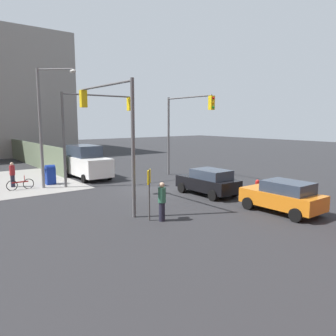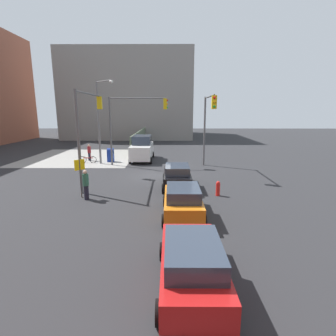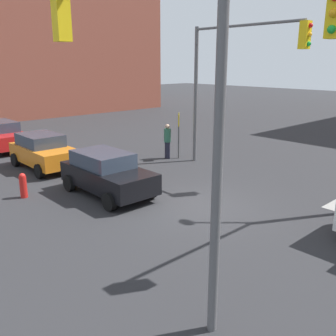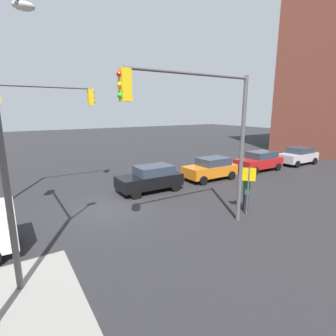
{
  "view_description": "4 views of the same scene",
  "coord_description": "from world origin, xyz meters",
  "px_view_note": "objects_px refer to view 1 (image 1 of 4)",
  "views": [
    {
      "loc": [
        -17.53,
        12.44,
        4.56
      ],
      "look_at": [
        -1.52,
        0.17,
        1.66
      ],
      "focal_mm": 35.0,
      "sensor_mm": 36.0,
      "label": 1
    },
    {
      "loc": [
        -20.73,
        -1.18,
        5.2
      ],
      "look_at": [
        -1.8,
        -1.05,
        1.08
      ],
      "focal_mm": 28.0,
      "sensor_mm": 36.0,
      "label": 2
    },
    {
      "loc": [
        8.35,
        -9.16,
        4.84
      ],
      "look_at": [
        -1.32,
        -0.27,
        1.16
      ],
      "focal_mm": 40.0,
      "sensor_mm": 36.0,
      "label": 3
    },
    {
      "loc": [
        4.43,
        12.49,
        5.1
      ],
      "look_at": [
        -3.28,
        0.28,
        1.87
      ],
      "focal_mm": 28.0,
      "sensor_mm": 36.0,
      "label": 4
    }
  ],
  "objects_px": {
    "traffic_signal_se_corner": "(184,120)",
    "bicycle_leaning_on_fence": "(20,184)",
    "street_lamp_corner": "(45,119)",
    "coupe_black": "(208,182)",
    "traffic_signal_ne_corner": "(93,120)",
    "pedestrian_waiting": "(162,201)",
    "van_white_delivery": "(86,162)",
    "traffic_signal_nw_corner": "(110,119)",
    "mailbox_blue": "(50,174)",
    "fire_hydrant": "(257,187)",
    "hatchback_orange": "(283,196)",
    "pedestrian_crossing": "(12,174)"
  },
  "relations": [
    {
      "from": "street_lamp_corner",
      "to": "van_white_delivery",
      "type": "relative_size",
      "value": 1.48
    },
    {
      "from": "van_white_delivery",
      "to": "pedestrian_crossing",
      "type": "height_order",
      "value": "van_white_delivery"
    },
    {
      "from": "traffic_signal_nw_corner",
      "to": "mailbox_blue",
      "type": "xyz_separation_m",
      "value": [
        8.46,
        0.5,
        -3.89
      ]
    },
    {
      "from": "street_lamp_corner",
      "to": "traffic_signal_nw_corner",
      "type": "bearing_deg",
      "value": -171.87
    },
    {
      "from": "hatchback_orange",
      "to": "coupe_black",
      "type": "bearing_deg",
      "value": 1.59
    },
    {
      "from": "street_lamp_corner",
      "to": "pedestrian_waiting",
      "type": "relative_size",
      "value": 4.42
    },
    {
      "from": "traffic_signal_nw_corner",
      "to": "fire_hydrant",
      "type": "xyz_separation_m",
      "value": [
        -2.74,
        -8.7,
        -4.17
      ]
    },
    {
      "from": "street_lamp_corner",
      "to": "coupe_black",
      "type": "bearing_deg",
      "value": -138.51
    },
    {
      "from": "hatchback_orange",
      "to": "coupe_black",
      "type": "distance_m",
      "value": 5.15
    },
    {
      "from": "traffic_signal_se_corner",
      "to": "bicycle_leaning_on_fence",
      "type": "bearing_deg",
      "value": 74.91
    },
    {
      "from": "traffic_signal_se_corner",
      "to": "hatchback_orange",
      "type": "relative_size",
      "value": 1.63
    },
    {
      "from": "bicycle_leaning_on_fence",
      "to": "pedestrian_waiting",
      "type": "bearing_deg",
      "value": -163.41
    },
    {
      "from": "traffic_signal_ne_corner",
      "to": "van_white_delivery",
      "type": "height_order",
      "value": "traffic_signal_ne_corner"
    },
    {
      "from": "van_white_delivery",
      "to": "fire_hydrant",
      "type": "bearing_deg",
      "value": -153.78
    },
    {
      "from": "fire_hydrant",
      "to": "pedestrian_waiting",
      "type": "bearing_deg",
      "value": 95.71
    },
    {
      "from": "traffic_signal_se_corner",
      "to": "street_lamp_corner",
      "type": "bearing_deg",
      "value": 75.98
    },
    {
      "from": "fire_hydrant",
      "to": "pedestrian_crossing",
      "type": "distance_m",
      "value": 16.55
    },
    {
      "from": "pedestrian_waiting",
      "to": "mailbox_blue",
      "type": "bearing_deg",
      "value": 93.92
    },
    {
      "from": "traffic_signal_se_corner",
      "to": "pedestrian_crossing",
      "type": "distance_m",
      "value": 13.21
    },
    {
      "from": "coupe_black",
      "to": "bicycle_leaning_on_fence",
      "type": "height_order",
      "value": "coupe_black"
    },
    {
      "from": "traffic_signal_se_corner",
      "to": "pedestrian_waiting",
      "type": "xyz_separation_m",
      "value": [
        -8.25,
        8.3,
        -3.68
      ]
    },
    {
      "from": "traffic_signal_ne_corner",
      "to": "bicycle_leaning_on_fence",
      "type": "distance_m",
      "value": 6.56
    },
    {
      "from": "coupe_black",
      "to": "van_white_delivery",
      "type": "distance_m",
      "value": 10.97
    },
    {
      "from": "traffic_signal_nw_corner",
      "to": "bicycle_leaning_on_fence",
      "type": "xyz_separation_m",
      "value": [
        7.86,
        2.7,
        -4.31
      ]
    },
    {
      "from": "coupe_black",
      "to": "pedestrian_waiting",
      "type": "bearing_deg",
      "value": 115.27
    },
    {
      "from": "van_white_delivery",
      "to": "traffic_signal_se_corner",
      "type": "bearing_deg",
      "value": -126.95
    },
    {
      "from": "mailbox_blue",
      "to": "bicycle_leaning_on_fence",
      "type": "xyz_separation_m",
      "value": [
        -0.6,
        2.2,
        -0.42
      ]
    },
    {
      "from": "traffic_signal_nw_corner",
      "to": "pedestrian_crossing",
      "type": "xyz_separation_m",
      "value": [
        9.06,
        2.9,
        -3.74
      ]
    },
    {
      "from": "traffic_signal_ne_corner",
      "to": "fire_hydrant",
      "type": "xyz_separation_m",
      "value": [
        -9.5,
        -6.56,
        -4.15
      ]
    },
    {
      "from": "hatchback_orange",
      "to": "van_white_delivery",
      "type": "distance_m",
      "value": 15.97
    },
    {
      "from": "van_white_delivery",
      "to": "bicycle_leaning_on_fence",
      "type": "xyz_separation_m",
      "value": [
        -1.58,
        5.4,
        -0.93
      ]
    },
    {
      "from": "traffic_signal_se_corner",
      "to": "mailbox_blue",
      "type": "bearing_deg",
      "value": 68.43
    },
    {
      "from": "coupe_black",
      "to": "traffic_signal_nw_corner",
      "type": "bearing_deg",
      "value": 81.24
    },
    {
      "from": "traffic_signal_se_corner",
      "to": "mailbox_blue",
      "type": "xyz_separation_m",
      "value": [
        3.75,
        9.5,
        -3.86
      ]
    },
    {
      "from": "traffic_signal_nw_corner",
      "to": "coupe_black",
      "type": "bearing_deg",
      "value": -98.76
    },
    {
      "from": "traffic_signal_ne_corner",
      "to": "mailbox_blue",
      "type": "relative_size",
      "value": 4.55
    },
    {
      "from": "traffic_signal_nw_corner",
      "to": "van_white_delivery",
      "type": "height_order",
      "value": "traffic_signal_nw_corner"
    },
    {
      "from": "mailbox_blue",
      "to": "van_white_delivery",
      "type": "distance_m",
      "value": 3.39
    },
    {
      "from": "pedestrian_waiting",
      "to": "traffic_signal_se_corner",
      "type": "bearing_deg",
      "value": 43.02
    },
    {
      "from": "fire_hydrant",
      "to": "hatchback_orange",
      "type": "distance_m",
      "value": 4.13
    },
    {
      "from": "traffic_signal_ne_corner",
      "to": "traffic_signal_se_corner",
      "type": "bearing_deg",
      "value": -106.67
    },
    {
      "from": "bicycle_leaning_on_fence",
      "to": "hatchback_orange",
      "type": "bearing_deg",
      "value": -147.11
    },
    {
      "from": "street_lamp_corner",
      "to": "mailbox_blue",
      "type": "distance_m",
      "value": 4.17
    },
    {
      "from": "street_lamp_corner",
      "to": "bicycle_leaning_on_fence",
      "type": "relative_size",
      "value": 4.57
    },
    {
      "from": "street_lamp_corner",
      "to": "fire_hydrant",
      "type": "height_order",
      "value": "street_lamp_corner"
    },
    {
      "from": "pedestrian_crossing",
      "to": "bicycle_leaning_on_fence",
      "type": "bearing_deg",
      "value": 98.58
    },
    {
      "from": "traffic_signal_nw_corner",
      "to": "mailbox_blue",
      "type": "distance_m",
      "value": 9.32
    },
    {
      "from": "traffic_signal_se_corner",
      "to": "pedestrian_crossing",
      "type": "relative_size",
      "value": 3.73
    },
    {
      "from": "traffic_signal_se_corner",
      "to": "street_lamp_corner",
      "type": "relative_size",
      "value": 0.81
    },
    {
      "from": "fire_hydrant",
      "to": "van_white_delivery",
      "type": "height_order",
      "value": "van_white_delivery"
    }
  ]
}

